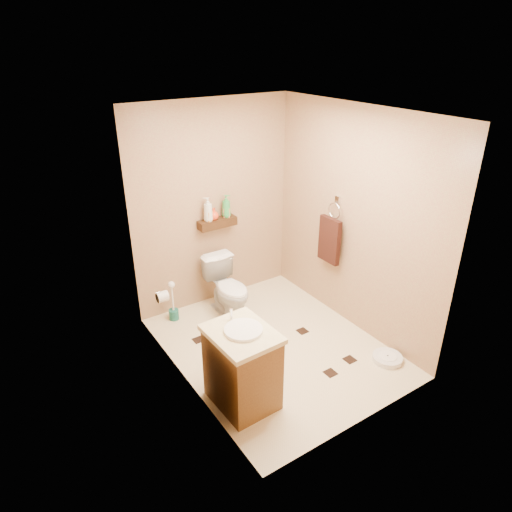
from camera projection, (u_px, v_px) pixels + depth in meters
ground at (275, 347)px, 4.83m from camera, size 2.50×2.50×0.00m
wall_back at (213, 206)px, 5.25m from camera, size 2.00×0.04×2.40m
wall_front at (376, 301)px, 3.37m from camera, size 2.00×0.04×2.40m
wall_left at (180, 270)px, 3.81m from camera, size 0.04×2.50×2.40m
wall_right at (354, 222)px, 4.80m from camera, size 0.04×2.50×2.40m
ceiling at (280, 112)px, 3.79m from camera, size 2.00×2.50×0.02m
wall_shelf at (217, 223)px, 5.27m from camera, size 0.46×0.14×0.10m
floor_accents at (281, 347)px, 4.81m from camera, size 1.24×1.30×0.01m
toilet at (229, 288)px, 5.28m from camera, size 0.38×0.66×0.67m
vanity at (242, 366)px, 3.95m from camera, size 0.53×0.63×0.86m
bathroom_scale at (387, 358)px, 4.61m from camera, size 0.32×0.32×0.06m
toilet_brush at (173, 306)px, 5.23m from camera, size 0.11×0.11×0.49m
towel_ring at (330, 238)px, 5.06m from camera, size 0.12×0.30×0.76m
toilet_paper at (162, 297)px, 4.59m from camera, size 0.12×0.11×0.12m
bottle_a at (208, 209)px, 5.13m from camera, size 0.14×0.14×0.28m
bottle_b at (208, 214)px, 5.15m from camera, size 0.10×0.10×0.17m
bottle_c at (214, 214)px, 5.19m from camera, size 0.13×0.13×0.14m
bottle_d at (226, 206)px, 5.25m from camera, size 0.14×0.14×0.27m
bottle_e at (226, 210)px, 5.27m from camera, size 0.10×0.10×0.16m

